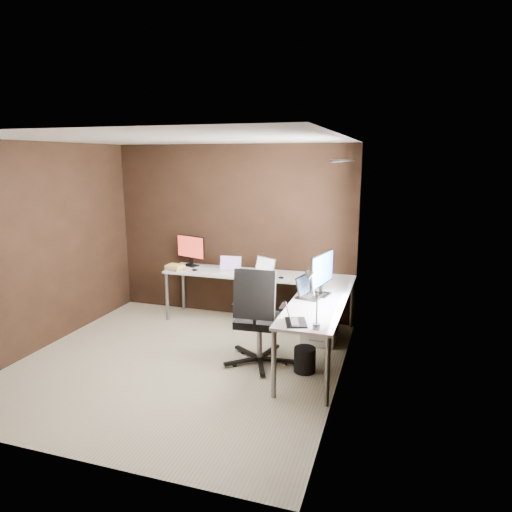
{
  "coord_description": "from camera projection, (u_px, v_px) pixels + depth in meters",
  "views": [
    {
      "loc": [
        2.31,
        -4.37,
        2.31
      ],
      "look_at": [
        0.63,
        0.95,
        1.1
      ],
      "focal_mm": 32.0,
      "sensor_mm": 36.0,
      "label": 1
    }
  ],
  "objects": [
    {
      "name": "monitor_left",
      "position": [
        191.0,
        249.0,
        6.74
      ],
      "size": [
        0.51,
        0.22,
        0.46
      ],
      "rotation": [
        0.0,
        0.0,
        -0.31
      ],
      "color": "black",
      "rests_on": "desk"
    },
    {
      "name": "desk_lamp",
      "position": [
        312.0,
        292.0,
        4.29
      ],
      "size": [
        0.18,
        0.21,
        0.54
      ],
      "rotation": [
        0.0,
        0.0,
        -0.06
      ],
      "color": "slate",
      "rests_on": "desk"
    },
    {
      "name": "book_stack",
      "position": [
        175.0,
        267.0,
        6.54
      ],
      "size": [
        0.29,
        0.26,
        0.08
      ],
      "rotation": [
        0.0,
        0.0,
        -0.19
      ],
      "color": "#977E51",
      "rests_on": "desk"
    },
    {
      "name": "laptop_silver",
      "position": [
        262.0,
        271.0,
        6.24
      ],
      "size": [
        0.45,
        0.4,
        0.24
      ],
      "rotation": [
        0.0,
        0.0,
        -0.49
      ],
      "color": "silver",
      "rests_on": "desk"
    },
    {
      "name": "room",
      "position": [
        206.0,
        255.0,
        4.93
      ],
      "size": [
        3.6,
        3.6,
        2.5
      ],
      "color": "#BBB291",
      "rests_on": "ground"
    },
    {
      "name": "drawer_pedestal",
      "position": [
        320.0,
        318.0,
        5.83
      ],
      "size": [
        0.42,
        0.5,
        0.6
      ],
      "primitive_type": "cube",
      "color": "white",
      "rests_on": "ground"
    },
    {
      "name": "desk",
      "position": [
        274.0,
        288.0,
        5.82
      ],
      "size": [
        2.65,
        2.25,
        0.73
      ],
      "color": "white",
      "rests_on": "ground"
    },
    {
      "name": "mouse_corner",
      "position": [
        281.0,
        278.0,
        6.06
      ],
      "size": [
        0.09,
        0.07,
        0.03
      ],
      "primitive_type": "ellipsoid",
      "rotation": [
        0.0,
        0.0,
        0.31
      ],
      "color": "black",
      "rests_on": "desk"
    },
    {
      "name": "monitor_right",
      "position": [
        322.0,
        271.0,
        5.29
      ],
      "size": [
        0.2,
        0.61,
        0.5
      ],
      "rotation": [
        0.0,
        0.0,
        1.34
      ],
      "color": "black",
      "rests_on": "desk"
    },
    {
      "name": "laptop_black_big",
      "position": [
        309.0,
        292.0,
        5.3
      ],
      "size": [
        0.34,
        0.42,
        0.24
      ],
      "rotation": [
        0.0,
        0.0,
        1.32
      ],
      "color": "black",
      "rests_on": "desk"
    },
    {
      "name": "laptop_black_small",
      "position": [
        293.0,
        319.0,
        4.43
      ],
      "size": [
        0.28,
        0.33,
        0.19
      ],
      "rotation": [
        0.0,
        0.0,
        1.89
      ],
      "color": "black",
      "rests_on": "desk"
    },
    {
      "name": "wastebasket",
      "position": [
        305.0,
        360.0,
        5.0
      ],
      "size": [
        0.3,
        0.3,
        0.28
      ],
      "primitive_type": "cylinder",
      "rotation": [
        0.0,
        0.0,
        -0.29
      ],
      "color": "black",
      "rests_on": "ground"
    },
    {
      "name": "laptop_white",
      "position": [
        230.0,
        268.0,
        6.46
      ],
      "size": [
        0.33,
        0.25,
        0.21
      ],
      "rotation": [
        0.0,
        0.0,
        0.12
      ],
      "color": "white",
      "rests_on": "desk"
    },
    {
      "name": "office_chair",
      "position": [
        259.0,
        336.0,
        5.15
      ],
      "size": [
        0.64,
        0.64,
        1.15
      ],
      "rotation": [
        0.0,
        0.0,
        0.07
      ],
      "color": "black",
      "rests_on": "ground"
    },
    {
      "name": "mouse_left",
      "position": [
        195.0,
        270.0,
        6.47
      ],
      "size": [
        0.1,
        0.07,
        0.03
      ],
      "primitive_type": "ellipsoid",
      "rotation": [
        0.0,
        0.0,
        0.15
      ],
      "color": "black",
      "rests_on": "desk"
    }
  ]
}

